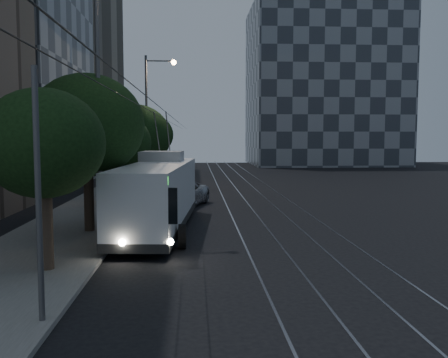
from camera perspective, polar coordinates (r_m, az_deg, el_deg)
ground at (r=22.03m, az=1.21°, el=-6.63°), size 120.00×120.00×0.00m
sidewalk at (r=42.14m, az=-11.22°, el=-1.04°), size 5.00×90.00×0.15m
tram_rails at (r=41.96m, az=2.43°, el=-1.07°), size 4.52×90.00×0.02m
overhead_wires at (r=41.65m, az=-7.85°, el=3.62°), size 2.23×90.00×6.00m
building_tan_far at (r=67.08m, az=-18.97°, el=15.89°), size 14.40×22.40×34.80m
building_distant_right at (r=79.38m, az=11.22°, el=10.37°), size 22.00×18.00×24.00m
trolleybus at (r=23.49m, az=-7.50°, el=-1.82°), size 3.46×12.19×5.63m
pickup_silver at (r=31.25m, az=-5.13°, el=-1.74°), size 4.14×6.14×1.56m
car_white_a at (r=39.04m, az=-5.76°, el=-0.58°), size 2.99×4.16×1.32m
car_white_b at (r=41.26m, az=-6.93°, el=-0.29°), size 2.86×4.85×1.32m
car_white_c at (r=49.16m, az=-5.58°, el=0.72°), size 3.06×5.09×1.59m
car_white_d at (r=55.73m, az=-6.01°, el=1.03°), size 2.01×3.74×1.21m
tree_0 at (r=16.76m, az=-19.94°, el=3.77°), size 3.88×3.88×5.94m
tree_1 at (r=23.10m, az=-15.37°, el=5.91°), size 5.10×5.10×7.19m
tree_2 at (r=32.70m, az=-11.89°, el=4.04°), size 4.11×4.11×5.82m
tree_3 at (r=41.06m, az=-10.08°, el=4.82°), size 5.72×5.72×6.95m
tree_4 at (r=51.74m, az=-8.68°, el=4.14°), size 3.93×3.93×5.50m
tree_5 at (r=54.61m, az=-8.42°, el=5.00°), size 4.96×4.96×6.74m
streetlamp_near at (r=22.02m, az=-13.09°, el=10.37°), size 2.62×0.44×10.97m
streetlamp_far at (r=43.18m, az=-8.28°, el=7.89°), size 2.66×0.44×11.16m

